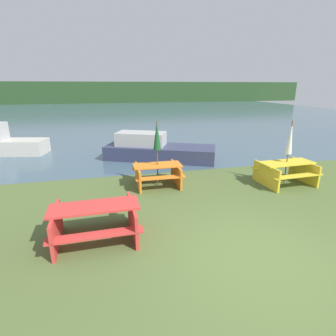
# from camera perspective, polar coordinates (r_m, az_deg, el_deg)

# --- Properties ---
(ground_plane) EXTENTS (60.00, 60.00, 0.00)m
(ground_plane) POSITION_cam_1_polar(r_m,az_deg,el_deg) (5.71, 18.20, -18.15)
(ground_plane) COLOR #516633
(water) EXTENTS (60.00, 50.00, 0.00)m
(water) POSITION_cam_1_polar(r_m,az_deg,el_deg) (34.74, -9.06, 11.90)
(water) COLOR #425B6B
(water) RESTS_ON ground_plane
(far_treeline) EXTENTS (80.00, 1.60, 4.00)m
(far_treeline) POSITION_cam_1_polar(r_m,az_deg,el_deg) (54.57, -10.93, 15.87)
(far_treeline) COLOR #284723
(far_treeline) RESTS_ON water
(picnic_table_red) EXTENTS (1.93, 1.43, 0.80)m
(picnic_table_red) POSITION_cam_1_polar(r_m,az_deg,el_deg) (6.00, -15.52, -10.67)
(picnic_table_red) COLOR red
(picnic_table_red) RESTS_ON ground_plane
(picnic_table_yellow) EXTENTS (1.89, 1.47, 0.78)m
(picnic_table_yellow) POSITION_cam_1_polar(r_m,az_deg,el_deg) (9.83, 24.23, -0.48)
(picnic_table_yellow) COLOR yellow
(picnic_table_yellow) RESTS_ON ground_plane
(picnic_table_orange) EXTENTS (1.62, 1.41, 0.73)m
(picnic_table_orange) POSITION_cam_1_polar(r_m,az_deg,el_deg) (8.84, -2.31, -1.01)
(picnic_table_orange) COLOR orange
(picnic_table_orange) RESTS_ON ground_plane
(umbrella_darkgreen) EXTENTS (0.25, 0.25, 2.18)m
(umbrella_darkgreen) POSITION_cam_1_polar(r_m,az_deg,el_deg) (8.53, -2.41, 6.91)
(umbrella_darkgreen) COLOR brown
(umbrella_darkgreen) RESTS_ON ground_plane
(umbrella_white) EXTENTS (0.22, 0.22, 2.17)m
(umbrella_white) POSITION_cam_1_polar(r_m,az_deg,el_deg) (9.58, 25.06, 5.88)
(umbrella_white) COLOR brown
(umbrella_white) RESTS_ON ground_plane
(boat) EXTENTS (5.17, 3.46, 1.22)m
(boat) POSITION_cam_1_polar(r_m,az_deg,el_deg) (12.05, -2.66, 4.05)
(boat) COLOR #333856
(boat) RESTS_ON water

